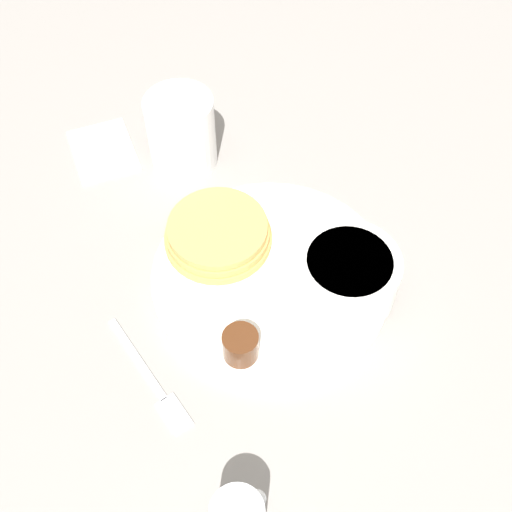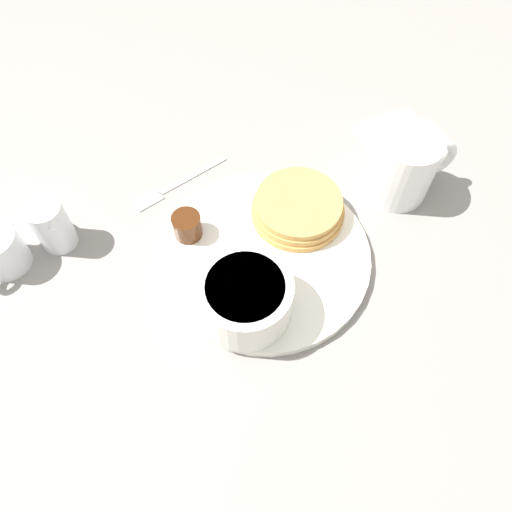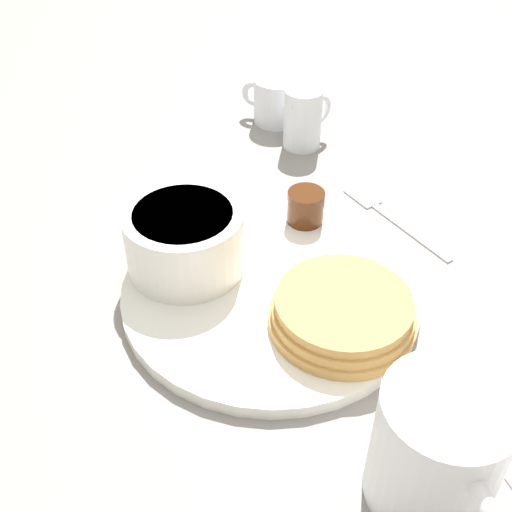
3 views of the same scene
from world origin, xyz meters
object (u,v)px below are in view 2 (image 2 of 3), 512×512
object	(u,v)px
plate	(265,256)
bowl	(245,297)
creamer_pitcher_near	(51,224)
fork	(169,188)
coffee_mug	(405,166)

from	to	relation	value
plate	bowl	bearing A→B (deg)	-143.48
creamer_pitcher_near	plate	bearing A→B (deg)	-42.25
bowl	creamer_pitcher_near	size ratio (longest dim) A/B	1.43
creamer_pitcher_near	fork	xyz separation A→B (m)	(0.15, -0.01, -0.03)
fork	bowl	bearing A→B (deg)	-96.87
fork	creamer_pitcher_near	bearing A→B (deg)	176.37
coffee_mug	creamer_pitcher_near	distance (m)	0.43
coffee_mug	fork	bearing A→B (deg)	143.33
plate	bowl	xyz separation A→B (m)	(-0.06, -0.05, 0.04)
plate	bowl	distance (m)	0.08
plate	creamer_pitcher_near	distance (m)	0.25
bowl	creamer_pitcher_near	bearing A→B (deg)	120.18
plate	fork	xyz separation A→B (m)	(-0.04, 0.16, -0.00)
creamer_pitcher_near	coffee_mug	bearing A→B (deg)	-25.72
creamer_pitcher_near	fork	world-z (taller)	creamer_pitcher_near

